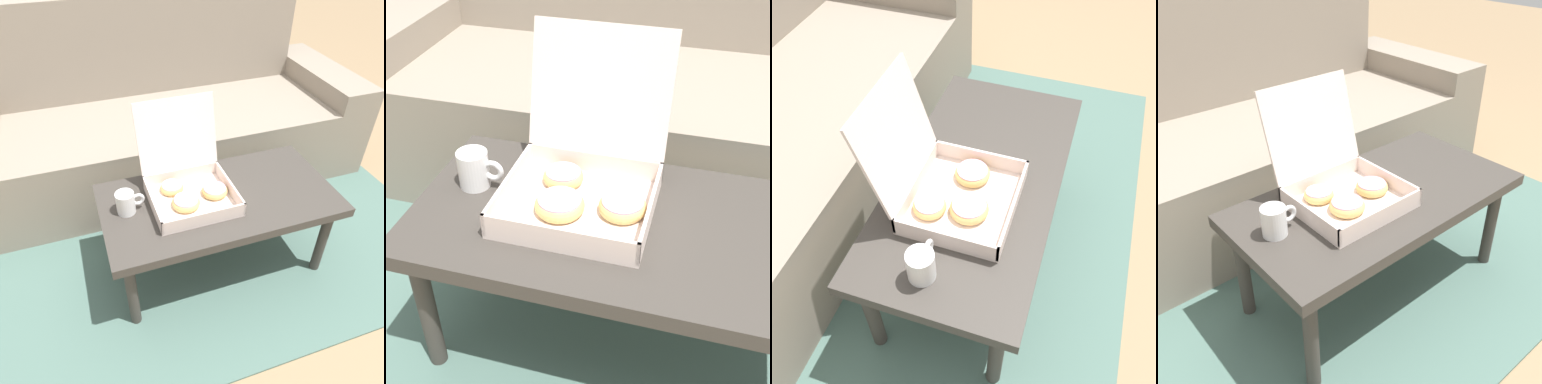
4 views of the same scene
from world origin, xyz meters
The scene contains 6 objects.
ground_plane centered at (0.00, 0.00, 0.00)m, with size 12.00×12.00×0.00m, color #937756.
area_rug centered at (0.00, 0.30, 0.01)m, with size 2.38×1.77×0.01m, color #4C6B60.
couch centered at (0.00, 0.83, 0.32)m, with size 2.26×0.84×0.98m.
coffee_table centered at (0.00, -0.03, 0.37)m, with size 0.98×0.50×0.41m.
pastry_box centered at (-0.11, 0.03, 0.48)m, with size 0.34×0.39×0.36m.
coffee_mug centered at (-0.38, 0.01, 0.46)m, with size 0.11×0.07×0.09m.
Camera 1 is at (-0.49, -1.12, 1.42)m, focal length 35.00 mm.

